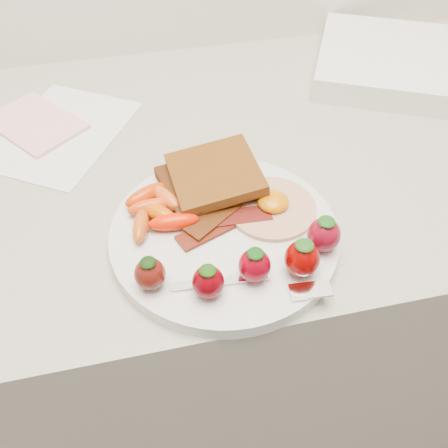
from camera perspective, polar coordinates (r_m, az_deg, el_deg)
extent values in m
cube|color=gray|center=(1.06, -0.80, -10.81)|extent=(2.00, 0.60, 0.90)
cylinder|color=silver|center=(0.59, 0.00, -1.25)|extent=(0.27, 0.27, 0.02)
cube|color=black|center=(0.63, -2.28, 4.48)|extent=(0.12, 0.12, 0.01)
cube|color=#451E0D|center=(0.62, -1.06, 5.74)|extent=(0.11, 0.11, 0.03)
cylinder|color=beige|center=(0.61, 5.48, 1.85)|extent=(0.11, 0.11, 0.01)
ellipsoid|color=#CE6E03|center=(0.61, 5.63, 2.57)|extent=(0.04, 0.04, 0.02)
cube|color=#360906|center=(0.59, -0.77, -0.26)|extent=(0.10, 0.06, 0.00)
cube|color=#490607|center=(0.59, 0.58, 0.67)|extent=(0.10, 0.03, 0.00)
cube|color=black|center=(0.60, -0.39, 1.36)|extent=(0.10, 0.08, 0.00)
ellipsoid|color=#D14411|center=(0.60, -8.48, 1.95)|extent=(0.06, 0.02, 0.02)
ellipsoid|color=#D65302|center=(0.60, -7.60, 1.33)|extent=(0.06, 0.06, 0.02)
ellipsoid|color=#BA4F13|center=(0.58, -9.50, -0.19)|extent=(0.03, 0.05, 0.02)
ellipsoid|color=#E4581B|center=(0.61, -6.74, 3.04)|extent=(0.04, 0.06, 0.02)
ellipsoid|color=red|center=(0.62, -8.90, 3.30)|extent=(0.06, 0.04, 0.02)
ellipsoid|color=red|center=(0.58, -5.78, 0.24)|extent=(0.06, 0.02, 0.02)
ellipsoid|color=#53100A|center=(0.53, -8.46, -5.67)|extent=(0.03, 0.03, 0.04)
ellipsoid|color=black|center=(0.51, -8.69, -4.38)|extent=(0.02, 0.02, 0.01)
ellipsoid|color=#580007|center=(0.51, -1.83, -6.65)|extent=(0.03, 0.03, 0.04)
ellipsoid|color=#164008|center=(0.50, -1.88, -5.34)|extent=(0.02, 0.02, 0.01)
ellipsoid|color=#73000E|center=(0.53, 3.52, -4.77)|extent=(0.03, 0.03, 0.04)
ellipsoid|color=#0E400C|center=(0.51, 3.62, -3.40)|extent=(0.02, 0.02, 0.01)
ellipsoid|color=#6E0100|center=(0.54, 8.91, -3.94)|extent=(0.04, 0.04, 0.04)
ellipsoid|color=#1B4E14|center=(0.52, 9.18, -2.42)|extent=(0.02, 0.02, 0.01)
ellipsoid|color=maroon|center=(0.56, 11.34, -1.22)|extent=(0.04, 0.04, 0.04)
ellipsoid|color=#184C13|center=(0.55, 11.66, 0.25)|extent=(0.02, 0.02, 0.01)
cube|color=white|center=(0.54, -0.36, -6.51)|extent=(0.11, 0.02, 0.00)
cube|color=white|center=(0.54, 9.84, -7.47)|extent=(0.05, 0.02, 0.00)
cube|color=white|center=(0.79, -18.17, 9.88)|extent=(0.26, 0.27, 0.00)
cube|color=beige|center=(0.82, -20.78, 10.72)|extent=(0.16, 0.17, 0.01)
cube|color=white|center=(0.94, 20.45, 16.75)|extent=(0.38, 0.35, 0.04)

